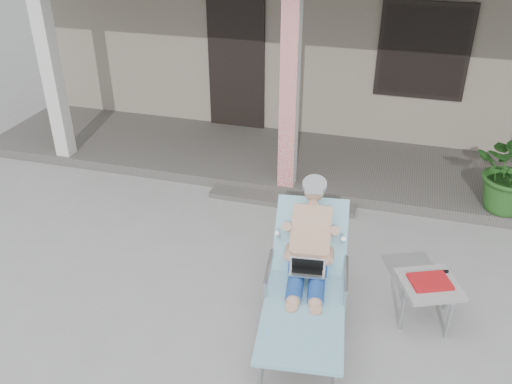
% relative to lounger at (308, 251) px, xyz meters
% --- Properties ---
extents(ground, '(60.00, 60.00, 0.00)m').
position_rel_lounger_xyz_m(ground, '(-0.74, 0.23, -0.79)').
color(ground, '#9E9E99').
rests_on(ground, ground).
extents(house, '(10.40, 5.40, 3.30)m').
position_rel_lounger_xyz_m(house, '(-0.74, 6.72, 0.88)').
color(house, gray).
rests_on(house, ground).
extents(porch_deck, '(10.00, 2.00, 0.15)m').
position_rel_lounger_xyz_m(porch_deck, '(-0.74, 3.23, -0.71)').
color(porch_deck, '#605B56').
rests_on(porch_deck, ground).
extents(porch_step, '(2.00, 0.30, 0.07)m').
position_rel_lounger_xyz_m(porch_step, '(-0.74, 2.08, -0.75)').
color(porch_step, '#605B56').
rests_on(porch_step, ground).
extents(lounger, '(0.97, 2.02, 1.28)m').
position_rel_lounger_xyz_m(lounger, '(0.00, 0.00, 0.00)').
color(lounger, '#B7B7BC').
rests_on(lounger, ground).
extents(side_table, '(0.70, 0.70, 0.48)m').
position_rel_lounger_xyz_m(side_table, '(1.15, 0.27, -0.38)').
color(side_table, '#A1A09C').
rests_on(side_table, ground).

